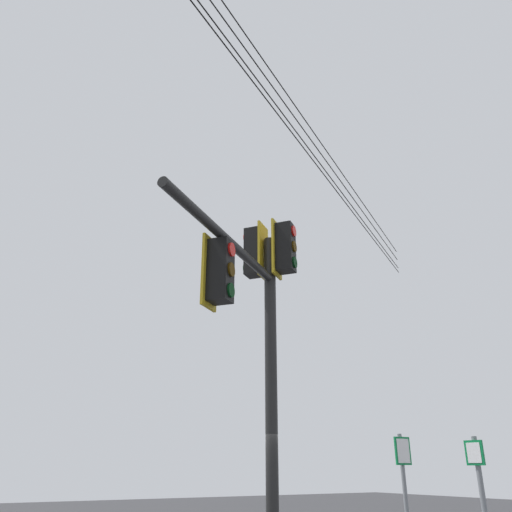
# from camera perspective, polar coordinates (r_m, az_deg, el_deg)

# --- Properties ---
(signal_mast_assembly) EXTENTS (2.74, 3.31, 6.17)m
(signal_mast_assembly) POSITION_cam_1_polar(r_m,az_deg,el_deg) (8.52, 0.28, -6.03)
(signal_mast_assembly) COLOR black
(signal_mast_assembly) RESTS_ON ground
(route_sign_secondary) EXTENTS (0.10, 0.32, 2.54)m
(route_sign_secondary) POSITION_cam_1_polar(r_m,az_deg,el_deg) (9.62, 16.02, -23.93)
(route_sign_secondary) COLOR slate
(route_sign_secondary) RESTS_ON ground
(overhead_wire_span) EXTENTS (12.25, 18.92, 1.57)m
(overhead_wire_span) POSITION_cam_1_polar(r_m,az_deg,el_deg) (12.13, 3.45, 15.35)
(overhead_wire_span) COLOR black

